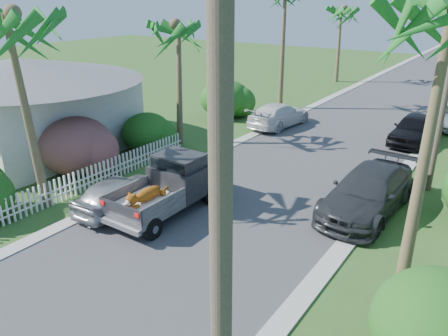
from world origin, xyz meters
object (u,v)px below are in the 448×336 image
Objects in this scene: parked_car_lf at (279,115)px; palm_l_a at (10,15)px; pickup_truck at (175,183)px; utility_pole_b at (448,79)px; parked_car_ln at (120,193)px; palm_l_d at (342,8)px; parked_car_rf at (414,129)px; utility_pole_a at (221,274)px; parked_car_rm at (368,192)px; palm_l_b at (177,25)px; house_left at (25,108)px.

palm_l_a is at bearing 86.94° from parked_car_lf.
utility_pole_b is at bearing 43.31° from pickup_truck.
parked_car_ln is at bearing 97.02° from parked_car_lf.
palm_l_d is (-0.30, 31.00, -0.49)m from palm_l_a.
parked_car_rf is 0.51× the size of utility_pole_a.
pickup_truck is at bearing -136.69° from utility_pole_b.
palm_l_d is 24.31m from utility_pole_b.
parked_car_lf is 17.27m from palm_l_d.
parked_car_ln is (-7.20, -14.59, -0.12)m from parked_car_rf.
pickup_truck is 0.66× the size of palm_l_d.
utility_pole_a is 15.00m from utility_pole_b.
palm_l_a is at bearing -145.89° from pickup_truck.
parked_car_rf is at bearing 95.40° from utility_pole_a.
utility_pole_a reaches higher than palm_l_a.
pickup_truck is at bearing -145.88° from parked_car_rm.
pickup_truck is at bearing -110.23° from parked_car_rf.
pickup_truck is 0.57× the size of utility_pole_b.
pickup_truck is at bearing -144.63° from parked_car_ln.
palm_l_d reaches higher than parked_car_ln.
utility_pole_a is at bearing -46.10° from pickup_truck.
utility_pole_a and utility_pole_b have the same top height.
parked_car_rf is at bearing 58.77° from palm_l_a.
parked_car_rm is 5.33m from utility_pole_b.
utility_pole_b reaches higher than pickup_truck.
parked_car_rf is at bearing 34.56° from palm_l_b.
parked_car_rf is 7.53m from utility_pole_b.
parked_car_lf is 22.42m from utility_pole_a.
palm_l_d is at bearing 90.55° from palm_l_a.
pickup_truck is 14.42m from parked_car_rf.
utility_pole_b reaches higher than parked_car_rm.
parked_car_rm is 17.34m from house_left.
palm_l_b reaches higher than parked_car_lf.
pickup_truck is 0.57× the size of house_left.
parked_car_lf is (-0.35, 13.33, 0.05)m from parked_car_ln.
parked_car_lf is at bearing -168.06° from parked_car_rf.
palm_l_a is at bearing -86.19° from palm_l_b.
palm_l_d is at bearing 99.15° from pickup_truck.
parked_car_ln is at bearing 144.44° from utility_pole_a.
palm_l_d reaches higher than house_left.
palm_l_a is (-2.60, -1.58, 6.27)m from parked_car_ln.
utility_pole_a is at bearing -22.96° from palm_l_a.
parked_car_rf is (5.57, 13.30, -0.24)m from pickup_truck.
palm_l_b is (-10.90, 2.43, 5.34)m from parked_car_rm.
palm_l_b is at bearing 170.16° from parked_car_rm.
parked_car_rm is at bearing -84.53° from parked_car_rf.
parked_car_rf is at bearing 107.97° from utility_pole_b.
palm_l_b is 0.82× the size of utility_pole_b.
house_left reaches higher than parked_car_rm.
utility_pole_b reaches higher than palm_l_d.
parked_car_rf is 0.55× the size of palm_l_a.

